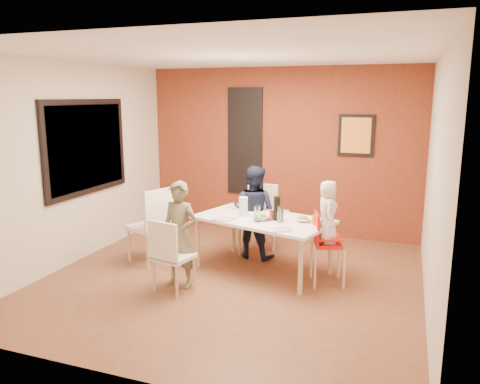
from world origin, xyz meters
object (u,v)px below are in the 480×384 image
(chair_left, at_px, (153,222))
(high_chair, at_px, (325,242))
(toddler, at_px, (328,212))
(chair_near, at_px, (169,253))
(paper_towel_roll, at_px, (243,207))
(wine_bottle, at_px, (277,208))
(dining_table, at_px, (263,223))
(child_near, at_px, (180,234))
(child_far, at_px, (254,212))
(chair_far, at_px, (259,215))

(chair_left, height_order, high_chair, chair_left)
(toddler, bearing_deg, chair_near, 102.34)
(toddler, relative_size, paper_towel_roll, 2.96)
(wine_bottle, relative_size, paper_towel_roll, 1.20)
(dining_table, distance_m, chair_near, 1.32)
(high_chair, xyz_separation_m, paper_towel_roll, (-1.09, 0.16, 0.30))
(child_near, bearing_deg, dining_table, 50.56)
(chair_left, relative_size, paper_towel_roll, 4.10)
(child_near, distance_m, wine_bottle, 1.26)
(child_far, height_order, wine_bottle, child_far)
(chair_far, xyz_separation_m, child_near, (-0.51, -1.52, 0.08))
(chair_near, distance_m, high_chair, 1.85)
(chair_far, height_order, wine_bottle, wine_bottle)
(dining_table, distance_m, child_near, 1.13)
(chair_near, height_order, chair_left, chair_left)
(chair_left, xyz_separation_m, paper_towel_roll, (1.20, 0.25, 0.25))
(child_near, relative_size, toddler, 1.69)
(chair_left, relative_size, toddler, 1.38)
(paper_towel_roll, bearing_deg, child_far, 91.26)
(chair_near, xyz_separation_m, chair_far, (0.53, 1.76, 0.07))
(wine_bottle, bearing_deg, child_near, -141.60)
(chair_near, height_order, toddler, toddler)
(dining_table, xyz_separation_m, chair_left, (-1.46, -0.24, -0.06))
(chair_far, relative_size, high_chair, 1.13)
(chair_near, height_order, chair_far, chair_far)
(chair_far, height_order, paper_towel_roll, chair_far)
(chair_left, height_order, toddler, toddler)
(child_near, distance_m, toddler, 1.78)
(wine_bottle, bearing_deg, high_chair, -11.11)
(paper_towel_roll, bearing_deg, chair_far, 90.17)
(high_chair, height_order, child_far, child_far)
(wine_bottle, bearing_deg, child_far, 133.37)
(chair_left, distance_m, paper_towel_roll, 1.25)
(child_far, distance_m, paper_towel_roll, 0.49)
(child_far, bearing_deg, toddler, 158.37)
(wine_bottle, bearing_deg, paper_towel_roll, 175.15)
(high_chair, bearing_deg, wine_bottle, 60.25)
(chair_near, xyz_separation_m, child_far, (0.52, 1.51, 0.17))
(child_near, relative_size, wine_bottle, 4.18)
(wine_bottle, xyz_separation_m, paper_towel_roll, (-0.46, 0.04, -0.03))
(toddler, xyz_separation_m, paper_towel_roll, (-1.11, 0.15, -0.06))
(dining_table, bearing_deg, chair_far, 110.89)
(chair_far, bearing_deg, chair_near, -101.54)
(paper_towel_roll, bearing_deg, dining_table, -0.45)
(chair_left, bearing_deg, wine_bottle, 117.53)
(dining_table, xyz_separation_m, child_far, (-0.28, 0.46, 0.01))
(child_near, bearing_deg, toddler, 26.71)
(chair_far, bearing_deg, high_chair, -33.29)
(chair_near, relative_size, chair_far, 0.88)
(chair_far, relative_size, wine_bottle, 3.26)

